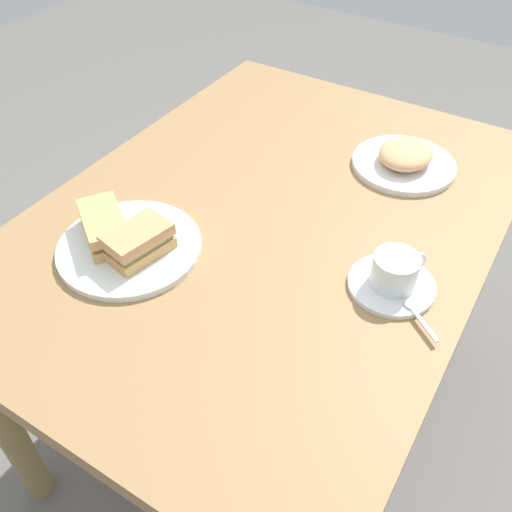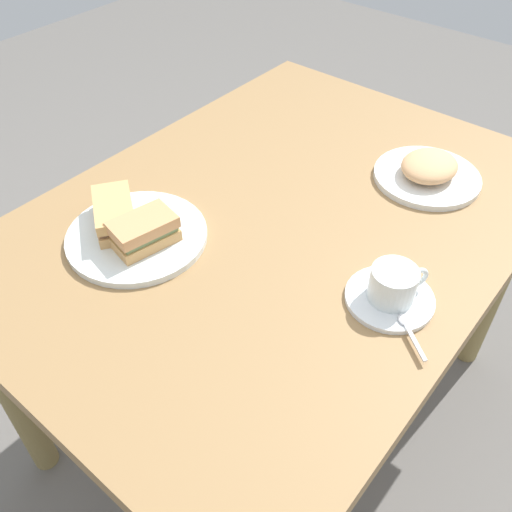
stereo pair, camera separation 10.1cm
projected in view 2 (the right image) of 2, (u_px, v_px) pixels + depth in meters
name	position (u px, v px, depth m)	size (l,w,h in m)	color
ground_plane	(273.00, 403.00, 1.64)	(6.00, 6.00, 0.00)	#66635E
dining_table	(279.00, 247.00, 1.22)	(1.20, 0.87, 0.72)	#977247
sandwich_plate	(137.00, 236.00, 1.09)	(0.28, 0.28, 0.01)	white
sandwich_front	(144.00, 231.00, 1.05)	(0.13, 0.10, 0.06)	tan
sandwich_back	(115.00, 214.00, 1.09)	(0.14, 0.16, 0.05)	tan
coffee_saucer	(389.00, 298.00, 0.97)	(0.16, 0.16, 0.01)	white
coffee_cup	(394.00, 283.00, 0.95)	(0.10, 0.08, 0.06)	white
spoon	(408.00, 329.00, 0.91)	(0.07, 0.08, 0.01)	silver
side_plate	(427.00, 177.00, 1.24)	(0.23, 0.23, 0.01)	silver
side_food_pile	(430.00, 166.00, 1.22)	(0.14, 0.12, 0.04)	tan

